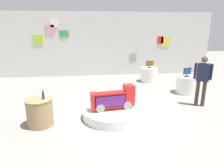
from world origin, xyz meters
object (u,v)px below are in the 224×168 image
Objects in this scene: main_display_pedestal at (113,113)px; tv_on_center_rear at (187,72)px; side_table_round at (40,112)px; bottle_on_side_table at (43,95)px; novelty_firetruck_tv at (114,99)px; display_pedestal_center_rear at (186,85)px; display_pedestal_left_rear at (149,75)px; shopper_browsing_near_truck at (202,77)px; tv_on_left_rear at (150,64)px.

tv_on_center_rear is at bearing 30.66° from main_display_pedestal.
bottle_on_side_table is at bearing -0.95° from side_table_round.
novelty_firetruck_tv is 3.67m from display_pedestal_center_rear.
display_pedestal_center_rear is (0.95, -1.87, 0.00)m from display_pedestal_left_rear.
shopper_browsing_near_truck is (3.01, 0.56, 0.84)m from main_display_pedestal.
shopper_browsing_near_truck is at bearing 9.39° from side_table_round.
bottle_on_side_table is at bearing -156.85° from tv_on_center_rear.
tv_on_center_rear is (-0.00, -0.00, 0.52)m from display_pedestal_center_rear.
tv_on_left_rear reaches higher than bottle_on_side_table.
tv_on_center_rear is at bearing -109.89° from display_pedestal_center_rear.
tv_on_center_rear is 5.61m from side_table_round.
side_table_round is at bearing -157.38° from display_pedestal_center_rear.
main_display_pedestal is at bearing -149.34° from tv_on_center_rear.
bottle_on_side_table is (-1.88, -0.27, 0.29)m from novelty_firetruck_tv.
main_display_pedestal is 2.02m from side_table_round.
tv_on_center_rear is (0.95, -1.87, -0.01)m from tv_on_left_rear.
side_table_round is at bearing -172.35° from main_display_pedestal.
main_display_pedestal is at bearing 8.25° from bottle_on_side_table.
display_pedestal_left_rear is at bearing 116.90° from tv_on_center_rear.
novelty_firetruck_tv is 2.04m from side_table_round.
side_table_round is (-5.16, -2.15, 0.04)m from display_pedestal_center_rear.
shopper_browsing_near_truck is at bearing -76.04° from tv_on_left_rear.
tv_on_left_rear is 1.09× the size of tv_on_center_rear.
bottle_on_side_table reaches higher than display_pedestal_center_rear.
shopper_browsing_near_truck reaches higher than side_table_round.
novelty_firetruck_tv is at bearing 7.48° from side_table_round.
display_pedestal_center_rear reaches higher than main_display_pedestal.
tv_on_left_rear is 2.16m from display_pedestal_center_rear.
side_table_round is (-4.21, -4.01, -0.49)m from tv_on_left_rear.
tv_on_left_rear reaches higher than novelty_firetruck_tv.
main_display_pedestal is at bearing -169.46° from shopper_browsing_near_truck.
tv_on_center_rear is 1.33m from shopper_browsing_near_truck.
display_pedestal_left_rear is at bearing 103.94° from shopper_browsing_near_truck.
display_pedestal_left_rear is 1.98× the size of tv_on_left_rear.
tv_on_left_rear reaches higher than tv_on_center_rear.
shopper_browsing_near_truck is (2.99, 0.56, 0.43)m from novelty_firetruck_tv.
main_display_pedestal is at bearing -149.30° from display_pedestal_center_rear.
display_pedestal_left_rear is 5.74m from bottle_on_side_table.
shopper_browsing_near_truck is (4.87, 0.83, 0.13)m from bottle_on_side_table.
tv_on_center_rear is 1.49× the size of bottle_on_side_table.
display_pedestal_left_rear is 5.82m from side_table_round.
tv_on_center_rear reaches higher than main_display_pedestal.
novelty_firetruck_tv reaches higher than display_pedestal_left_rear.
novelty_firetruck_tv is at bearing 8.07° from bottle_on_side_table.
tv_on_left_rear is at bearing 116.95° from tv_on_center_rear.
tv_on_left_rear is (2.22, 3.74, 0.74)m from main_display_pedestal.
side_table_round reaches higher than main_display_pedestal.
tv_on_left_rear is 2.09m from tv_on_center_rear.
bottle_on_side_table is at bearing -135.45° from tv_on_left_rear.
display_pedestal_left_rear reaches higher than main_display_pedestal.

